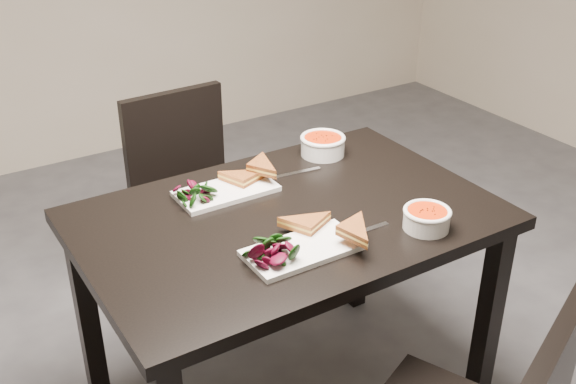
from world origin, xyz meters
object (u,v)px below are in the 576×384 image
object	(u,v)px
plate_near	(303,250)
plate_far	(226,191)
table	(288,242)
soup_bowl_near	(427,218)
soup_bowl_far	(323,144)
chair_far	(190,187)

from	to	relation	value
plate_near	plate_far	xyz separation A→B (m)	(-0.02, 0.40, -0.00)
table	soup_bowl_near	world-z (taller)	soup_bowl_near
table	plate_far	size ratio (longest dim) A/B	3.91
plate_near	soup_bowl_far	world-z (taller)	soup_bowl_far
table	chair_far	bearing A→B (deg)	87.90
chair_far	plate_near	bearing A→B (deg)	-98.61
chair_far	soup_bowl_far	bearing A→B (deg)	-62.16
plate_near	soup_bowl_far	distance (m)	0.62
plate_near	plate_far	size ratio (longest dim) A/B	1.02
chair_far	soup_bowl_near	world-z (taller)	chair_far
table	plate_near	distance (m)	0.24
table	plate_far	distance (m)	0.25
soup_bowl_near	plate_far	bearing A→B (deg)	128.15
plate_far	soup_bowl_far	xyz separation A→B (m)	(0.41, 0.08, 0.03)
plate_near	plate_far	bearing A→B (deg)	92.69
table	soup_bowl_near	bearing A→B (deg)	-44.35
table	soup_bowl_far	bearing A→B (deg)	41.81
soup_bowl_near	soup_bowl_far	xyz separation A→B (m)	(0.03, 0.56, 0.00)
plate_far	soup_bowl_far	distance (m)	0.42
plate_far	plate_near	bearing A→B (deg)	-87.31
table	soup_bowl_near	xyz separation A→B (m)	(0.28, -0.28, 0.13)
chair_far	plate_far	xyz separation A→B (m)	(-0.12, -0.57, 0.27)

